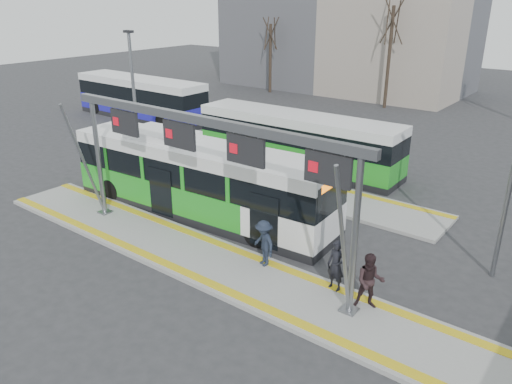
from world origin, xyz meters
TOP-DOWN VIEW (x-y plane):
  - ground at (0.00, 0.00)m, footprint 120.00×120.00m
  - platform_main at (0.00, 0.00)m, footprint 22.00×3.00m
  - platform_second at (-4.00, 8.00)m, footprint 20.00×3.00m
  - tactile_main at (0.00, 0.00)m, footprint 22.00×2.65m
  - tactile_second at (-4.00, 9.15)m, footprint 20.00×0.35m
  - gantry at (-0.35, 0.25)m, footprint 13.00×1.68m
  - hero_bus at (-3.36, 3.07)m, footprint 12.84×3.47m
  - bg_bus_green at (-3.56, 11.15)m, footprint 12.02×2.82m
  - bg_bus_blue at (-19.68, 13.61)m, footprint 12.05×2.72m
  - passenger_a at (4.56, 1.10)m, footprint 0.67×0.47m
  - passenger_b at (5.86, 0.83)m, footprint 1.10×1.03m
  - passenger_c at (1.76, 0.95)m, footprint 1.26×1.00m
  - tree_left at (-6.18, 28.92)m, footprint 1.40×1.40m
  - tree_far at (-18.26, 28.77)m, footprint 1.40×1.40m
  - lamp_west at (-8.65, 4.19)m, footprint 0.50×0.25m

SIDE VIEW (x-z plane):
  - ground at x=0.00m, z-range 0.00..0.00m
  - platform_main at x=0.00m, z-range 0.00..0.15m
  - platform_second at x=-4.00m, z-range 0.00..0.15m
  - tactile_main at x=0.00m, z-range 0.15..0.17m
  - tactile_second at x=-4.00m, z-range 0.15..0.17m
  - passenger_c at x=1.76m, z-range 0.15..1.85m
  - passenger_a at x=4.56m, z-range 0.15..1.89m
  - passenger_b at x=5.86m, z-range 0.15..1.96m
  - bg_bus_green at x=-3.56m, z-range -0.02..2.97m
  - bg_bus_blue at x=-19.68m, z-range -0.02..3.12m
  - hero_bus at x=-3.36m, z-range -0.15..3.34m
  - lamp_west at x=-8.65m, z-range 0.24..7.79m
  - gantry at x=-0.35m, z-range 1.70..6.90m
  - tree_far at x=-18.26m, z-range 1.90..9.23m
  - tree_left at x=-6.18m, z-range 2.42..11.80m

